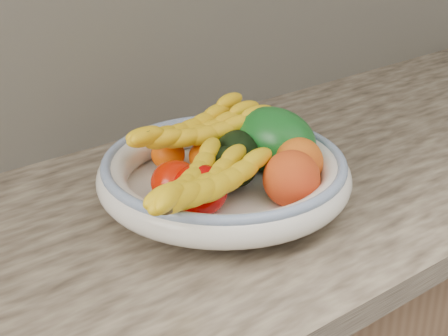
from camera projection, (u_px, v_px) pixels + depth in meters
fruit_bowl at (224, 175)px, 1.05m from camera, size 0.39×0.39×0.08m
clementine_back_left at (168, 154)px, 1.11m from camera, size 0.07×0.07×0.05m
clementine_back_right at (208, 144)px, 1.14m from camera, size 0.05×0.05×0.04m
clementine_back_mid at (205, 156)px, 1.10m from camera, size 0.06×0.06×0.05m
tomato_left at (175, 182)px, 1.00m from camera, size 0.07×0.07×0.06m
tomato_near_left at (199, 190)px, 0.98m from camera, size 0.11×0.11×0.07m
avocado_center at (226, 168)px, 1.04m from camera, size 0.10×0.11×0.06m
avocado_right at (237, 155)px, 1.08m from camera, size 0.12×0.13×0.07m
green_mango at (273, 140)px, 1.10m from camera, size 0.16×0.18×0.13m
peach_front at (291, 179)px, 1.00m from camera, size 0.11×0.11×0.08m
peach_right at (299, 162)px, 1.05m from camera, size 0.09×0.09×0.07m
banana_bunch_back at (197, 134)px, 1.10m from camera, size 0.27×0.11×0.08m
banana_bunch_front at (202, 188)px, 0.94m from camera, size 0.30×0.22×0.08m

